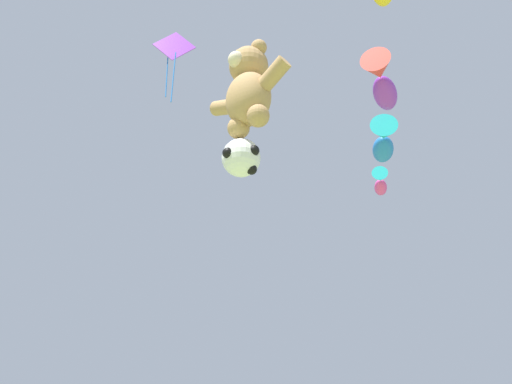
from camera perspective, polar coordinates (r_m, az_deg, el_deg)
name	(u,v)px	position (r m, az deg, el deg)	size (l,w,h in m)	color
teddy_bear_kite	(248,88)	(10.64, -0.90, 11.76)	(2.22, 0.98, 2.25)	tan
soccer_ball_kite	(241,158)	(10.00, -1.67, 3.94)	(0.87, 0.86, 0.80)	white
fish_kite_violet	(382,81)	(12.90, 14.17, 12.16)	(1.33, 2.03, 0.72)	purple
fish_kite_cobalt	(383,141)	(14.87, 14.35, 5.69)	(1.55, 1.86, 0.76)	blue
fish_kite_magenta	(380,182)	(17.43, 14.03, 1.09)	(1.15, 1.49, 0.53)	#E53F9E
diamond_kite	(174,50)	(15.20, -9.38, 15.67)	(0.82, 0.99, 2.84)	purple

